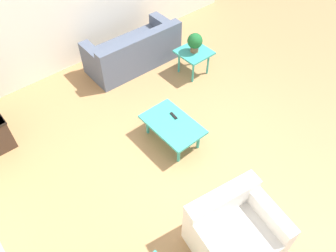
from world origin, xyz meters
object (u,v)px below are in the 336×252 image
object	(u,v)px
armchair	(234,231)
side_table_plant	(194,54)
coffee_table	(173,125)
potted_plant	(195,42)
sofa	(134,52)

from	to	relation	value
armchair	side_table_plant	size ratio (longest dim) A/B	1.92
coffee_table	potted_plant	distance (m)	1.82
coffee_table	side_table_plant	distance (m)	1.78
armchair	coffee_table	bearing A→B (deg)	82.41
sofa	side_table_plant	world-z (taller)	sofa
armchair	coffee_table	distance (m)	1.84
sofa	potted_plant	size ratio (longest dim) A/B	5.03
sofa	armchair	size ratio (longest dim) A/B	1.66
sofa	coffee_table	distance (m)	2.12
side_table_plant	potted_plant	xyz separation A→B (m)	(0.00, -0.00, 0.28)
sofa	potted_plant	bearing A→B (deg)	128.21
sofa	armchair	world-z (taller)	sofa
potted_plant	coffee_table	bearing A→B (deg)	126.06
side_table_plant	potted_plant	bearing A→B (deg)	-90.00
sofa	armchair	bearing A→B (deg)	72.27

